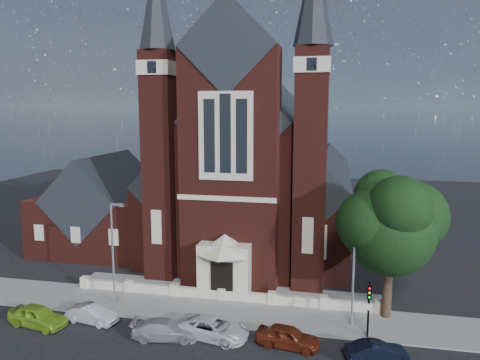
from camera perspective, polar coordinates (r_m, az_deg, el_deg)
The scene contains 16 objects.
ground at distance 46.27m, azimuth 0.41°, elevation -10.38°, with size 120.00×120.00×0.00m, color black.
pavement_strip at distance 36.78m, azimuth -2.99°, elevation -15.65°, with size 60.00×5.00×0.12m, color gray.
forecourt_paving at distance 40.34m, azimuth -1.49°, elevation -13.36°, with size 26.00×3.00×0.14m, color gray.
forecourt_wall at distance 38.55m, azimuth -2.20°, elevation -14.45°, with size 24.00×0.40×0.90m, color beige.
church at distance 51.97m, azimuth 2.18°, elevation 1.05°, with size 20.01×34.90×29.20m.
parish_hall at distance 53.26m, azimuth -16.06°, elevation -3.67°, with size 12.00×12.20×10.24m.
street_tree at distance 34.73m, azimuth 18.07°, elevation -5.40°, with size 6.40×6.60×10.70m.
street_lamp_left at distance 37.45m, azimuth -15.15°, elevation -7.99°, with size 1.16×0.22×8.09m.
street_lamp_right at distance 33.57m, azimuth 13.85°, elevation -9.91°, with size 1.16×0.22×8.09m.
traffic_signal at distance 32.85m, azimuth 15.44°, elevation -14.16°, with size 0.28×0.42×4.00m.
car_lime_van at distance 37.03m, azimuth -23.44°, elevation -14.97°, with size 1.76×4.38×1.49m, color #7DAE22.
car_silver_a at distance 36.31m, azimuth -17.62°, elevation -15.33°, with size 1.33×3.81×1.26m, color #A9ABB0.
car_silver_b at distance 32.96m, azimuth -9.08°, elevation -17.56°, with size 1.82×4.47×1.30m, color #93959A.
car_white_suv at distance 32.70m, azimuth -3.34°, elevation -17.60°, with size 2.29×4.96×1.38m, color white.
car_dark_red at distance 31.76m, azimuth 5.88°, elevation -18.46°, with size 1.65×4.11×1.40m, color maroon.
car_navy at distance 31.23m, azimuth 16.35°, elevation -19.47°, with size 1.31×3.75×1.24m, color black.
Camera 1 is at (8.74, -27.80, 15.26)m, focal length 35.00 mm.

